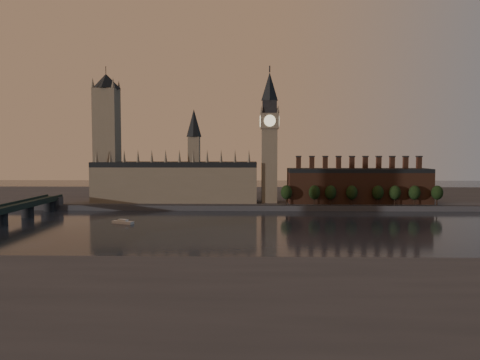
# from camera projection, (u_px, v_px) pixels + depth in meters

# --- Properties ---
(ground) EXTENTS (900.00, 900.00, 0.00)m
(ground) POSITION_uv_depth(u_px,v_px,m) (259.00, 231.00, 260.55)
(ground) COLOR black
(ground) RESTS_ON ground
(north_bank) EXTENTS (900.00, 182.00, 4.00)m
(north_bank) POSITION_uv_depth(u_px,v_px,m) (256.00, 197.00, 438.07)
(north_bank) COLOR #444449
(north_bank) RESTS_ON ground
(palace_of_westminster) EXTENTS (130.00, 30.30, 74.00)m
(palace_of_westminster) POSITION_uv_depth(u_px,v_px,m) (176.00, 180.00, 375.31)
(palace_of_westminster) COLOR #756653
(palace_of_westminster) RESTS_ON north_bank
(victoria_tower) EXTENTS (24.00, 24.00, 108.00)m
(victoria_tower) POSITION_uv_depth(u_px,v_px,m) (107.00, 133.00, 374.31)
(victoria_tower) COLOR #756653
(victoria_tower) RESTS_ON north_bank
(big_ben) EXTENTS (15.00, 15.00, 107.00)m
(big_ben) POSITION_uv_depth(u_px,v_px,m) (269.00, 136.00, 366.53)
(big_ben) COLOR #756653
(big_ben) RESTS_ON north_bank
(chimney_block) EXTENTS (110.00, 25.00, 37.00)m
(chimney_block) POSITION_uv_depth(u_px,v_px,m) (358.00, 185.00, 367.39)
(chimney_block) COLOR brown
(chimney_block) RESTS_ON north_bank
(embankment_tree_0) EXTENTS (8.60, 8.60, 14.88)m
(embankment_tree_0) POSITION_uv_depth(u_px,v_px,m) (286.00, 192.00, 353.61)
(embankment_tree_0) COLOR black
(embankment_tree_0) RESTS_ON north_bank
(embankment_tree_1) EXTENTS (8.60, 8.60, 14.88)m
(embankment_tree_1) POSITION_uv_depth(u_px,v_px,m) (314.00, 192.00, 353.80)
(embankment_tree_1) COLOR black
(embankment_tree_1) RESTS_ON north_bank
(embankment_tree_2) EXTENTS (8.60, 8.60, 14.88)m
(embankment_tree_2) POSITION_uv_depth(u_px,v_px,m) (331.00, 192.00, 353.06)
(embankment_tree_2) COLOR black
(embankment_tree_2) RESTS_ON north_bank
(embankment_tree_3) EXTENTS (8.60, 8.60, 14.88)m
(embankment_tree_3) POSITION_uv_depth(u_px,v_px,m) (352.00, 193.00, 351.99)
(embankment_tree_3) COLOR black
(embankment_tree_3) RESTS_ON north_bank
(embankment_tree_4) EXTENTS (8.60, 8.60, 14.88)m
(embankment_tree_4) POSITION_uv_depth(u_px,v_px,m) (378.00, 193.00, 352.21)
(embankment_tree_4) COLOR black
(embankment_tree_4) RESTS_ON north_bank
(embankment_tree_5) EXTENTS (8.60, 8.60, 14.88)m
(embankment_tree_5) POSITION_uv_depth(u_px,v_px,m) (395.00, 193.00, 351.09)
(embankment_tree_5) COLOR black
(embankment_tree_5) RESTS_ON north_bank
(embankment_tree_6) EXTENTS (8.60, 8.60, 14.88)m
(embankment_tree_6) POSITION_uv_depth(u_px,v_px,m) (415.00, 193.00, 351.04)
(embankment_tree_6) COLOR black
(embankment_tree_6) RESTS_ON north_bank
(embankment_tree_7) EXTENTS (8.60, 8.60, 14.88)m
(embankment_tree_7) POSITION_uv_depth(u_px,v_px,m) (437.00, 193.00, 350.84)
(embankment_tree_7) COLOR black
(embankment_tree_7) RESTS_ON north_bank
(river_boat) EXTENTS (14.49, 9.02, 2.80)m
(river_boat) POSITION_uv_depth(u_px,v_px,m) (123.00, 222.00, 287.89)
(river_boat) COLOR silver
(river_boat) RESTS_ON ground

